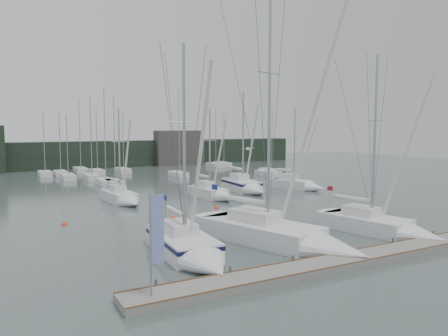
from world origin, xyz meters
The scene contains 17 objects.
ground centered at (0.00, 0.00, 0.00)m, with size 160.00×160.00×0.00m, color #465552.
dock centered at (0.00, -5.00, 0.20)m, with size 24.00×2.00×0.40m, color #63635E.
far_treeline centered at (0.00, 62.00, 2.50)m, with size 90.00×4.00×5.00m, color black.
far_building_right centered at (18.00, 60.00, 3.50)m, with size 10.00×3.00×7.00m, color #423F3D.
mast_forest centered at (-0.71, 43.24, 0.46)m, with size 52.92×25.63×13.68m.
sailboat_near_left centered at (-6.38, -0.26, 0.59)m, with size 3.38×9.59×13.68m.
sailboat_near_center centered at (0.41, -0.98, 0.63)m, with size 7.14×12.56×19.22m.
sailboat_near_right centered at (8.47, -1.72, 0.54)m, with size 4.81×9.40×13.98m.
sailboat_mid_b centered at (-4.65, 20.41, 0.51)m, with size 2.90×7.56×10.47m.
sailboat_mid_c centered at (4.69, 18.41, 0.54)m, with size 3.13×7.01×10.49m.
sailboat_mid_d centered at (10.34, 20.94, 0.65)m, with size 3.37×8.41×12.86m.
sailboat_mid_e centered at (17.35, 19.60, 0.55)m, with size 4.75×7.45×10.97m.
buoy_a centered at (-2.94, 11.13, 0.00)m, with size 0.53×0.53×0.53m, color #FB3616.
buoy_b centered at (2.50, 13.70, 0.00)m, with size 0.48×0.48×0.48m, color #FB3616.
buoy_c centered at (-11.49, 13.24, 0.00)m, with size 0.49×0.49×0.49m, color #FB3616.
dock_banner centered at (-10.38, -5.10, 3.12)m, with size 0.70×0.11×4.59m.
seagull centered at (-0.54, 3.14, 6.27)m, with size 1.02×0.46×0.20m.
Camera 1 is at (-16.65, -22.97, 7.84)m, focal length 35.00 mm.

